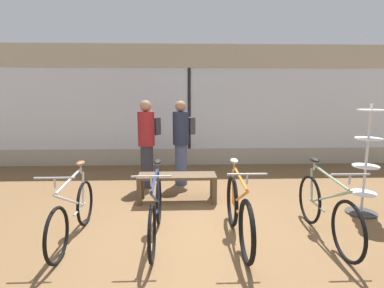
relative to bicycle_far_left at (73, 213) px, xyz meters
The scene contains 10 objects.
ground_plane 1.71m from the bicycle_far_left, ahead, with size 24.00×24.00×0.00m, color brown.
shop_back_wall 4.72m from the bicycle_far_left, 68.63° to the left, with size 12.00×0.08×3.20m.
bicycle_far_left is the anchor object (origin of this frame).
bicycle_left 1.10m from the bicycle_far_left, ahead, with size 0.46×1.74×1.03m.
bicycle_right 2.20m from the bicycle_far_left, ahead, with size 0.46×1.74×1.06m.
bicycle_far_right 3.39m from the bicycle_far_left, ahead, with size 0.46×1.80×1.05m.
accessory_rack 4.48m from the bicycle_far_left, ahead, with size 0.48×0.48×1.79m.
display_bench 1.96m from the bicycle_far_left, 46.01° to the left, with size 1.40×0.44×0.50m.
customer_near_rack 2.91m from the bicycle_far_left, 59.47° to the left, with size 0.55×0.53×1.80m.
customer_by_window 2.48m from the bicycle_far_left, 72.14° to the left, with size 0.53×0.55×1.81m.
Camera 1 is at (-0.21, -3.97, 1.97)m, focal length 28.00 mm.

